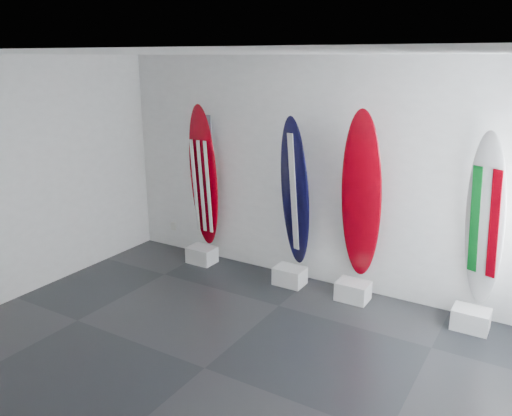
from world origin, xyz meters
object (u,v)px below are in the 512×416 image
Objects in this scene: surfboard_usa at (204,177)px; surfboard_swiss at (361,197)px; surfboard_italy at (485,222)px; surfboard_navy at (295,193)px.

surfboard_swiss is at bearing 0.16° from surfboard_usa.
surfboard_swiss reaches higher than surfboard_italy.
surfboard_usa is 1.04× the size of surfboard_italy.
surfboard_usa reaches higher than surfboard_navy.
surfboard_usa is at bearing -158.11° from surfboard_italy.
surfboard_italy is (1.41, 0.00, -0.08)m from surfboard_swiss.
surfboard_italy is (3.79, 0.00, -0.05)m from surfboard_usa.
surfboard_usa is 1.48m from surfboard_navy.
surfboard_usa is 1.03× the size of surfboard_navy.
surfboard_swiss is at bearing -158.11° from surfboard_italy.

